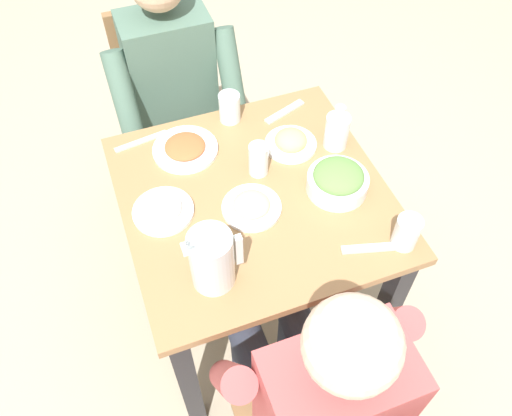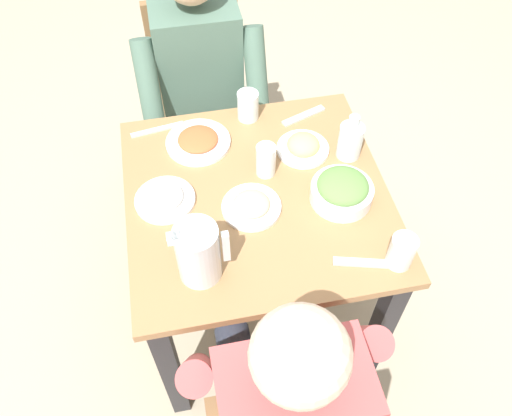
% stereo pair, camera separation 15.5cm
% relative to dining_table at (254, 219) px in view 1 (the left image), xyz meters
% --- Properties ---
extents(ground_plane, '(8.00, 8.00, 0.00)m').
position_rel_dining_table_xyz_m(ground_plane, '(0.00, 0.00, -0.58)').
color(ground_plane, tan).
extents(dining_table, '(0.82, 0.82, 0.72)m').
position_rel_dining_table_xyz_m(dining_table, '(0.00, 0.00, 0.00)').
color(dining_table, '#997047').
rests_on(dining_table, ground_plane).
extents(chair_far, '(0.40, 0.40, 0.88)m').
position_rel_dining_table_xyz_m(chair_far, '(-0.09, 0.79, -0.09)').
color(chair_far, olive).
rests_on(chair_far, ground_plane).
extents(diner_near, '(0.48, 0.53, 1.17)m').
position_rel_dining_table_xyz_m(diner_near, '(-0.06, -0.59, 0.06)').
color(diner_near, '#B24C4C').
rests_on(diner_near, ground_plane).
extents(diner_far, '(0.48, 0.53, 1.17)m').
position_rel_dining_table_xyz_m(diner_far, '(-0.09, 0.59, 0.06)').
color(diner_far, '#4C6B5B').
rests_on(diner_far, ground_plane).
extents(water_pitcher, '(0.16, 0.12, 0.19)m').
position_rel_dining_table_xyz_m(water_pitcher, '(-0.21, -0.25, 0.23)').
color(water_pitcher, silver).
rests_on(water_pitcher, dining_table).
extents(salad_bowl, '(0.19, 0.19, 0.09)m').
position_rel_dining_table_xyz_m(salad_bowl, '(0.25, -0.07, 0.18)').
color(salad_bowl, white).
rests_on(salad_bowl, dining_table).
extents(plate_beans, '(0.18, 0.18, 0.04)m').
position_rel_dining_table_xyz_m(plate_beans, '(-0.03, -0.05, 0.15)').
color(plate_beans, white).
rests_on(plate_beans, dining_table).
extents(plate_yoghurt, '(0.19, 0.19, 0.05)m').
position_rel_dining_table_xyz_m(plate_yoghurt, '(-0.28, 0.03, 0.15)').
color(plate_yoghurt, white).
rests_on(plate_yoghurt, dining_table).
extents(plate_rice_curry, '(0.22, 0.22, 0.04)m').
position_rel_dining_table_xyz_m(plate_rice_curry, '(-0.15, 0.25, 0.15)').
color(plate_rice_curry, white).
rests_on(plate_rice_curry, dining_table).
extents(plate_fries, '(0.17, 0.17, 0.06)m').
position_rel_dining_table_xyz_m(plate_fries, '(0.19, 0.15, 0.15)').
color(plate_fries, white).
rests_on(plate_fries, dining_table).
extents(water_glass_far_right, '(0.07, 0.07, 0.10)m').
position_rel_dining_table_xyz_m(water_glass_far_right, '(0.04, 0.35, 0.19)').
color(water_glass_far_right, silver).
rests_on(water_glass_far_right, dining_table).
extents(water_glass_by_pitcher, '(0.06, 0.06, 0.11)m').
position_rel_dining_table_xyz_m(water_glass_by_pitcher, '(0.04, 0.08, 0.19)').
color(water_glass_by_pitcher, silver).
rests_on(water_glass_by_pitcher, dining_table).
extents(water_glass_far_left, '(0.07, 0.07, 0.11)m').
position_rel_dining_table_xyz_m(water_glass_far_left, '(0.34, -0.32, 0.19)').
color(water_glass_far_left, silver).
rests_on(water_glass_far_left, dining_table).
extents(oil_carafe, '(0.08, 0.08, 0.16)m').
position_rel_dining_table_xyz_m(oil_carafe, '(0.33, 0.11, 0.19)').
color(oil_carafe, silver).
rests_on(oil_carafe, dining_table).
extents(fork_near, '(0.17, 0.07, 0.01)m').
position_rel_dining_table_xyz_m(fork_near, '(0.24, -0.31, 0.14)').
color(fork_near, silver).
rests_on(fork_near, dining_table).
extents(knife_near, '(0.19, 0.05, 0.01)m').
position_rel_dining_table_xyz_m(knife_near, '(-0.28, 0.35, 0.14)').
color(knife_near, silver).
rests_on(knife_near, dining_table).
extents(fork_far, '(0.17, 0.08, 0.01)m').
position_rel_dining_table_xyz_m(fork_far, '(0.23, 0.32, 0.14)').
color(fork_far, silver).
rests_on(fork_far, dining_table).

